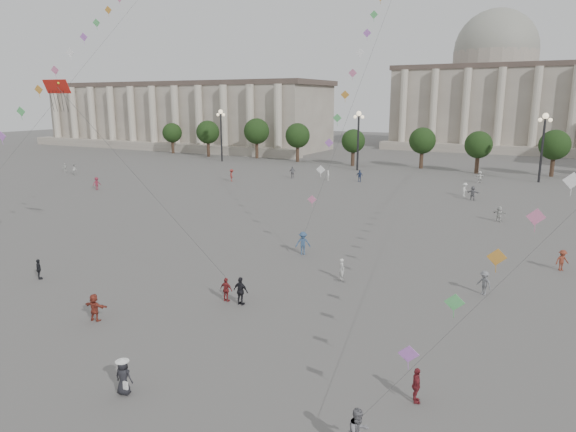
% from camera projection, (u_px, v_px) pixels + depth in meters
% --- Properties ---
extents(ground, '(360.00, 360.00, 0.00)m').
position_uv_depth(ground, '(157.00, 348.00, 26.62)').
color(ground, '#585653').
rests_on(ground, ground).
extents(hall_west, '(84.00, 26.22, 17.20)m').
position_uv_depth(hall_west, '(181.00, 115.00, 139.89)').
color(hall_west, gray).
rests_on(hall_west, ground).
extents(hall_central, '(48.30, 34.30, 35.50)m').
position_uv_depth(hall_central, '(492.00, 93.00, 134.86)').
color(hall_central, gray).
rests_on(hall_central, ground).
extents(tree_row, '(137.12, 5.12, 8.00)m').
position_uv_depth(tree_row, '(452.00, 141.00, 92.67)').
color(tree_row, '#37251B').
rests_on(tree_row, ground).
extents(lamp_post_far_west, '(2.00, 0.90, 10.65)m').
position_uv_depth(lamp_post_far_west, '(221.00, 126.00, 105.85)').
color(lamp_post_far_west, '#262628').
rests_on(lamp_post_far_west, ground).
extents(lamp_post_mid_west, '(2.00, 0.90, 10.65)m').
position_uv_depth(lamp_post_mid_west, '(358.00, 130.00, 92.17)').
color(lamp_post_mid_west, '#262628').
rests_on(lamp_post_mid_west, ground).
extents(lamp_post_mid_east, '(2.00, 0.90, 10.65)m').
position_uv_depth(lamp_post_mid_east, '(544.00, 135.00, 78.50)').
color(lamp_post_mid_east, '#262628').
rests_on(lamp_post_mid_east, ground).
extents(person_crowd_0, '(1.15, 0.63, 1.85)m').
position_uv_depth(person_crowd_0, '(360.00, 176.00, 80.49)').
color(person_crowd_0, navy).
rests_on(person_crowd_0, ground).
extents(person_crowd_1, '(1.14, 1.11, 1.86)m').
position_uv_depth(person_crowd_1, '(75.00, 169.00, 88.05)').
color(person_crowd_1, silver).
rests_on(person_crowd_1, ground).
extents(person_crowd_2, '(1.06, 1.34, 1.81)m').
position_uv_depth(person_crowd_2, '(97.00, 183.00, 73.31)').
color(person_crowd_2, maroon).
rests_on(person_crowd_2, ground).
extents(person_crowd_4, '(1.60, 1.62, 1.86)m').
position_uv_depth(person_crowd_4, '(480.00, 177.00, 79.44)').
color(person_crowd_4, silver).
rests_on(person_crowd_4, ground).
extents(person_crowd_6, '(1.22, 1.05, 1.64)m').
position_uv_depth(person_crowd_6, '(484.00, 283.00, 33.79)').
color(person_crowd_6, slate).
rests_on(person_crowd_6, ground).
extents(person_crowd_7, '(1.61, 0.99, 1.66)m').
position_uv_depth(person_crowd_7, '(499.00, 214.00, 54.14)').
color(person_crowd_7, silver).
rests_on(person_crowd_7, ground).
extents(person_crowd_8, '(1.19, 1.11, 1.61)m').
position_uv_depth(person_crowd_8, '(562.00, 260.00, 38.57)').
color(person_crowd_8, brown).
rests_on(person_crowd_8, ground).
extents(person_crowd_10, '(0.51, 0.67, 1.63)m').
position_uv_depth(person_crowd_10, '(328.00, 175.00, 81.86)').
color(person_crowd_10, white).
rests_on(person_crowd_10, ground).
extents(person_crowd_12, '(1.74, 0.72, 1.82)m').
position_uv_depth(person_crowd_12, '(473.00, 193.00, 65.71)').
color(person_crowd_12, slate).
rests_on(person_crowd_12, ground).
extents(person_crowd_13, '(0.67, 0.69, 1.59)m').
position_uv_depth(person_crowd_13, '(342.00, 269.00, 36.59)').
color(person_crowd_13, silver).
rests_on(person_crowd_13, ground).
extents(person_crowd_16, '(1.23, 0.80, 1.94)m').
position_uv_depth(person_crowd_16, '(292.00, 172.00, 84.12)').
color(person_crowd_16, slate).
rests_on(person_crowd_16, ground).
extents(person_crowd_17, '(1.33, 1.43, 1.93)m').
position_uv_depth(person_crowd_17, '(232.00, 175.00, 80.93)').
color(person_crowd_17, maroon).
rests_on(person_crowd_17, ground).
extents(person_crowd_19, '(0.68, 1.00, 1.58)m').
position_uv_depth(person_crowd_19, '(416.00, 385.00, 21.71)').
color(person_crowd_19, maroon).
rests_on(person_crowd_19, ground).
extents(person_crowd_20, '(0.41, 0.96, 1.62)m').
position_uv_depth(person_crowd_20, '(65.00, 168.00, 91.02)').
color(person_crowd_20, silver).
rests_on(person_crowd_20, ground).
extents(person_crowd_21, '(0.77, 1.23, 1.83)m').
position_uv_depth(person_crowd_21, '(465.00, 190.00, 68.28)').
color(person_crowd_21, silver).
rests_on(person_crowd_21, ground).
extents(tourist_0, '(0.94, 0.44, 1.57)m').
position_uv_depth(tourist_0, '(226.00, 290.00, 32.66)').
color(tourist_0, maroon).
rests_on(tourist_0, ground).
extents(tourist_1, '(0.93, 0.79, 1.49)m').
position_uv_depth(tourist_1, '(39.00, 269.00, 36.72)').
color(tourist_1, black).
rests_on(tourist_1, ground).
extents(tourist_2, '(1.57, 0.67, 1.64)m').
position_uv_depth(tourist_2, '(95.00, 307.00, 29.80)').
color(tourist_2, maroon).
rests_on(tourist_2, ground).
extents(tourist_4, '(1.09, 0.51, 1.81)m').
position_uv_depth(tourist_4, '(241.00, 291.00, 32.10)').
color(tourist_4, black).
rests_on(tourist_4, ground).
extents(kite_flyer_1, '(1.45, 1.24, 1.94)m').
position_uv_depth(kite_flyer_1, '(303.00, 243.00, 42.59)').
color(kite_flyer_1, '#324D72').
rests_on(kite_flyer_1, ground).
extents(hat_person, '(0.87, 0.65, 1.69)m').
position_uv_depth(hat_person, '(123.00, 376.00, 22.32)').
color(hat_person, black).
rests_on(hat_person, ground).
extents(dragon_kite, '(9.34, 1.35, 20.39)m').
position_uv_depth(dragon_kite, '(60.00, 97.00, 38.98)').
color(dragon_kite, red).
rests_on(dragon_kite, ground).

